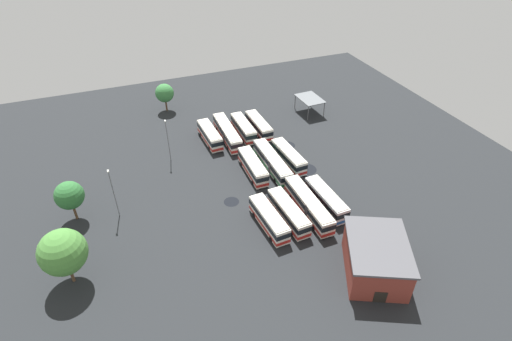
{
  "coord_description": "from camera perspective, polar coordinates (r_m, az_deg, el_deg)",
  "views": [
    {
      "loc": [
        -61.18,
        25.64,
        48.19
      ],
      "look_at": [
        -1.1,
        1.87,
        1.48
      ],
      "focal_mm": 28.39,
      "sensor_mm": 36.0,
      "label": 1
    }
  ],
  "objects": [
    {
      "name": "bus_row0_slot1",
      "position": [
        71.69,
        7.43,
        -4.82
      ],
      "size": [
        14.11,
        2.75,
        3.4
      ],
      "color": "silver",
      "rests_on": "ground_plane"
    },
    {
      "name": "lamp_post_far_corner",
      "position": [
        84.59,
        -12.32,
        4.36
      ],
      "size": [
        0.56,
        0.28,
        9.4
      ],
      "color": "slate",
      "rests_on": "ground_plane"
    },
    {
      "name": "tree_northwest",
      "position": [
        63.32,
        -25.57,
        -10.35
      ],
      "size": [
        6.7,
        6.7,
        9.41
      ],
      "color": "brown",
      "rests_on": "ground_plane"
    },
    {
      "name": "puddle_between_rows",
      "position": [
        83.18,
        7.09,
        0.15
      ],
      "size": [
        4.24,
        4.24,
        0.01
      ],
      "primitive_type": "cylinder",
      "color": "black",
      "rests_on": "ground_plane"
    },
    {
      "name": "tree_north_edge",
      "position": [
        74.6,
        -24.81,
        -3.21
      ],
      "size": [
        4.86,
        4.86,
        7.64
      ],
      "color": "brown",
      "rests_on": "ground_plane"
    },
    {
      "name": "puddle_back_corner",
      "position": [
        90.39,
        4.41,
        3.53
      ],
      "size": [
        3.53,
        3.53,
        0.01
      ],
      "primitive_type": "cylinder",
      "color": "black",
      "rests_on": "ground_plane"
    },
    {
      "name": "bus_row0_slot0",
      "position": [
        73.34,
        9.83,
        -4.01
      ],
      "size": [
        11.05,
        3.07,
        3.4
      ],
      "color": "silver",
      "rests_on": "ground_plane"
    },
    {
      "name": "bus_row1_slot2",
      "position": [
        80.33,
        -0.45,
        0.59
      ],
      "size": [
        10.93,
        2.79,
        3.4
      ],
      "color": "silver",
      "rests_on": "ground_plane"
    },
    {
      "name": "bus_row2_slot0",
      "position": [
        94.13,
        0.39,
        6.34
      ],
      "size": [
        10.75,
        2.79,
        3.4
      ],
      "color": "silver",
      "rests_on": "ground_plane"
    },
    {
      "name": "tree_south_edge",
      "position": [
        105.14,
        -12.76,
        10.59
      ],
      "size": [
        4.6,
        4.6,
        7.11
      ],
      "color": "brown",
      "rests_on": "ground_plane"
    },
    {
      "name": "maintenance_shelter",
      "position": [
        102.95,
        7.6,
        9.95
      ],
      "size": [
        7.47,
        5.43,
        3.96
      ],
      "color": "slate",
      "rests_on": "ground_plane"
    },
    {
      "name": "bus_row2_slot1",
      "position": [
        93.17,
        -1.77,
        5.99
      ],
      "size": [
        10.61,
        2.71,
        3.4
      ],
      "color": "silver",
      "rests_on": "ground_plane"
    },
    {
      "name": "bus_row2_slot2",
      "position": [
        91.63,
        -4.06,
        5.35
      ],
      "size": [
        14.13,
        2.84,
        3.4
      ],
      "color": "silver",
      "rests_on": "ground_plane"
    },
    {
      "name": "ground_plane",
      "position": [
        81.99,
        0.93,
        -0.14
      ],
      "size": [
        106.63,
        106.63,
        0.0
      ],
      "primitive_type": "plane",
      "color": "black"
    },
    {
      "name": "bus_row0_slot3",
      "position": [
        68.45,
        1.84,
        -6.82
      ],
      "size": [
        10.65,
        3.31,
        3.4
      ],
      "color": "silver",
      "rests_on": "ground_plane"
    },
    {
      "name": "depot_building",
      "position": [
        63.31,
        16.54,
        -11.77
      ],
      "size": [
        14.27,
        12.94,
        5.79
      ],
      "color": "maroon",
      "rests_on": "ground_plane"
    },
    {
      "name": "puddle_centre_drain",
      "position": [
        74.65,
        -3.48,
        -4.42
      ],
      "size": [
        2.84,
        2.84,
        0.01
      ],
      "primitive_type": "cylinder",
      "color": "black",
      "rests_on": "ground_plane"
    },
    {
      "name": "bus_row2_slot3",
      "position": [
        91.06,
        -6.52,
        4.99
      ],
      "size": [
        10.51,
        3.04,
        3.4
      ],
      "color": "silver",
      "rests_on": "ground_plane"
    },
    {
      "name": "bus_row0_slot2",
      "position": [
        69.84,
        4.6,
        -5.9
      ],
      "size": [
        11.16,
        3.29,
        3.4
      ],
      "color": "silver",
      "rests_on": "ground_plane"
    },
    {
      "name": "lamp_post_mid_lot",
      "position": [
        72.41,
        -19.44,
        -2.86
      ],
      "size": [
        0.56,
        0.28,
        9.76
      ],
      "color": "slate",
      "rests_on": "ground_plane"
    },
    {
      "name": "bus_row1_slot0",
      "position": [
        83.49,
        4.6,
        1.98
      ],
      "size": [
        10.97,
        3.3,
        3.4
      ],
      "color": "silver",
      "rests_on": "ground_plane"
    },
    {
      "name": "bus_row1_slot1",
      "position": [
        81.59,
        2.3,
        1.19
      ],
      "size": [
        14.11,
        2.74,
        3.4
      ],
      "color": "silver",
      "rests_on": "ground_plane"
    },
    {
      "name": "puddle_front_lane",
      "position": [
        79.24,
        7.31,
        -1.93
      ],
      "size": [
        1.84,
        1.84,
        0.01
      ],
      "primitive_type": "cylinder",
      "color": "black",
      "rests_on": "ground_plane"
    }
  ]
}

